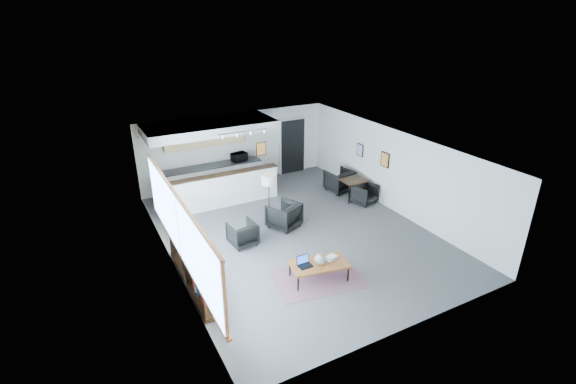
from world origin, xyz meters
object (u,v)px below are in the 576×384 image
armchair_left (242,233)px  dining_chair_near (364,194)px  dining_chair_far (339,181)px  microwave (239,156)px  ceramic_pot (320,259)px  armchair_right (284,214)px  laptop (304,263)px  floor_lamp (269,181)px  book_stack (331,257)px  coffee_table (319,264)px  dining_table (352,181)px

armchair_left → dining_chair_near: size_ratio=1.15×
dining_chair_far → microwave: bearing=-43.4°
ceramic_pot → armchair_right: bearing=80.2°
laptop → dining_chair_far: size_ratio=0.45×
floor_lamp → book_stack: bearing=-88.2°
coffee_table → dining_table: size_ratio=1.76×
armchair_right → floor_lamp: bearing=-92.8°
floor_lamp → dining_table: floor_lamp is taller
floor_lamp → dining_table: 3.30m
armchair_right → dining_chair_far: size_ratio=1.15×
dining_chair_far → armchair_right: bearing=20.2°
dining_chair_far → floor_lamp: bearing=10.1°
coffee_table → book_stack: size_ratio=4.60×
microwave → laptop: bearing=-108.4°
ceramic_pot → dining_chair_near: 4.68m
coffee_table → dining_chair_near: size_ratio=2.35×
ceramic_pot → book_stack: bearing=11.0°
ceramic_pot → dining_chair_near: ceramic_pot is taller
laptop → dining_table: (3.83, 3.37, 0.13)m
ceramic_pot → dining_chair_near: (3.59, 2.99, -0.26)m
book_stack → dining_chair_far: size_ratio=0.43×
dining_table → armchair_left: bearing=-166.0°
dining_table → dining_chair_far: 0.75m
ceramic_pot → armchair_right: size_ratio=0.32×
ceramic_pot → floor_lamp: bearing=85.5°
armchair_left → dining_chair_far: (4.42, 1.81, 0.01)m
laptop → microwave: bearing=80.0°
book_stack → dining_chair_near: (3.23, 2.92, -0.17)m
coffee_table → microwave: bearing=95.8°
microwave → dining_chair_far: bearing=-47.4°
dining_table → microwave: microwave is taller
coffee_table → dining_table: bearing=55.9°
laptop → dining_chair_far: dining_chair_far is taller
floor_lamp → dining_chair_near: 3.49m
armchair_right → dining_chair_near: (3.12, 0.23, -0.11)m
armchair_right → dining_table: size_ratio=1.01×
dining_table → dining_chair_near: size_ratio=1.33×
laptop → dining_table: 5.11m
laptop → ceramic_pot: (0.35, -0.15, 0.07)m
dining_chair_near → coffee_table: bearing=-157.1°
armchair_right → dining_chair_near: bearing=159.4°
book_stack → dining_chair_near: bearing=42.1°
coffee_table → dining_table: (3.48, 3.47, 0.23)m
ceramic_pot → coffee_table: bearing=88.6°
coffee_table → armchair_left: bearing=123.5°
armchair_left → microwave: 4.37m
armchair_right → dining_chair_far: (2.97, 1.46, -0.05)m
laptop → ceramic_pot: bearing=-24.6°
armchair_right → dining_chair_near: armchair_right is taller
ceramic_pot → microwave: microwave is taller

